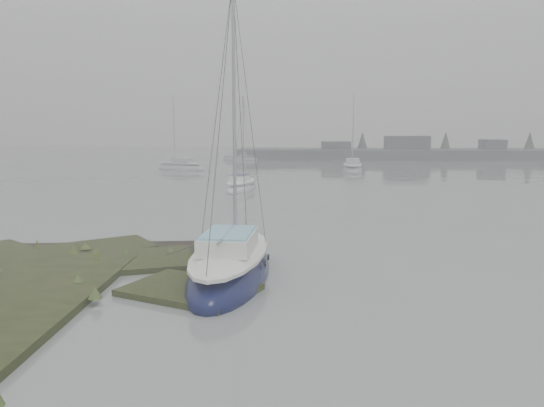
# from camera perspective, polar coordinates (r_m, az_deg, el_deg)

# --- Properties ---
(ground) EXTENTS (160.00, 160.00, 0.00)m
(ground) POSITION_cam_1_polar(r_m,az_deg,el_deg) (45.30, -2.37, 2.39)
(ground) COLOR slate
(ground) RESTS_ON ground
(far_shoreline) EXTENTS (60.00, 8.00, 4.15)m
(far_shoreline) POSITION_cam_1_polar(r_m,az_deg,el_deg) (80.45, 18.91, 5.16)
(far_shoreline) COLOR #4C4F51
(far_shoreline) RESTS_ON ground
(sailboat_main) EXTENTS (2.80, 7.13, 9.86)m
(sailboat_main) POSITION_cam_1_polar(r_m,az_deg,el_deg) (16.61, -4.48, -6.99)
(sailboat_main) COLOR #0C1036
(sailboat_main) RESTS_ON ground
(sailboat_white) EXTENTS (2.68, 5.49, 7.43)m
(sailboat_white) POSITION_cam_1_polar(r_m,az_deg,el_deg) (39.27, -3.34, 1.81)
(sailboat_white) COLOR silver
(sailboat_white) RESTS_ON ground
(sailboat_far_a) EXTENTS (6.26, 4.60, 8.52)m
(sailboat_far_a) POSITION_cam_1_polar(r_m,az_deg,el_deg) (58.38, -9.80, 3.87)
(sailboat_far_a) COLOR silver
(sailboat_far_a) RESTS_ON ground
(sailboat_far_b) EXTENTS (2.54, 6.34, 8.75)m
(sailboat_far_b) POSITION_cam_1_polar(r_m,az_deg,el_deg) (55.85, 8.65, 3.71)
(sailboat_far_b) COLOR #9EA2A7
(sailboat_far_b) RESTS_ON ground
(sailboat_far_c) EXTENTS (5.22, 2.58, 7.05)m
(sailboat_far_c) POSITION_cam_1_polar(r_m,az_deg,el_deg) (73.94, -3.43, 4.86)
(sailboat_far_c) COLOR #A3A6AC
(sailboat_far_c) RESTS_ON ground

